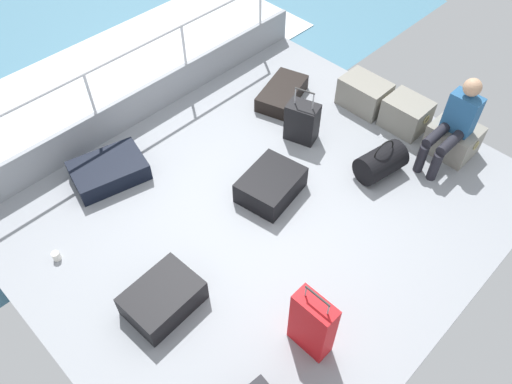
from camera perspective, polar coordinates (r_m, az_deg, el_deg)
name	(u,v)px	position (r m, az deg, el deg)	size (l,w,h in m)	color
ground_plane	(268,207)	(5.59, 1.39, -1.68)	(4.40, 5.20, 0.06)	gray
gunwale_port	(146,101)	(6.65, -12.40, 10.06)	(0.06, 5.20, 0.45)	gray
railing_port	(138,64)	(6.32, -13.24, 13.95)	(0.04, 4.20, 1.02)	silver
sea_wake	(94,88)	(8.01, -17.94, 11.19)	(12.00, 12.00, 0.01)	teal
cargo_crate_0	(364,94)	(6.81, 12.21, 10.87)	(0.65, 0.42, 0.39)	gray
cargo_crate_1	(406,114)	(6.61, 16.72, 8.48)	(0.56, 0.43, 0.40)	gray
cargo_crate_2	(453,139)	(6.46, 21.51, 5.64)	(0.57, 0.47, 0.38)	gray
passenger_seated	(454,122)	(6.09, 21.66, 7.38)	(0.34, 0.66, 1.08)	#26598C
suitcase_0	(312,324)	(4.42, 6.44, -14.74)	(0.38, 0.19, 0.85)	red
suitcase_1	(163,298)	(4.84, -10.55, -11.80)	(0.54, 0.71, 0.27)	black
suitcase_2	(282,93)	(6.83, 2.97, 11.17)	(0.64, 0.89, 0.20)	black
suitcase_3	(109,171)	(6.00, -16.39, 2.36)	(0.74, 0.93, 0.22)	black
suitcase_4	(271,185)	(5.58, 1.69, 0.81)	(0.65, 0.78, 0.28)	black
suitcase_6	(302,122)	(6.17, 5.26, 7.95)	(0.44, 0.35, 0.73)	black
duffel_bag	(381,162)	(5.94, 14.01, 3.30)	(0.44, 0.62, 0.50)	black
paper_cup	(56,256)	(5.49, -21.78, -6.78)	(0.08, 0.08, 0.10)	white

